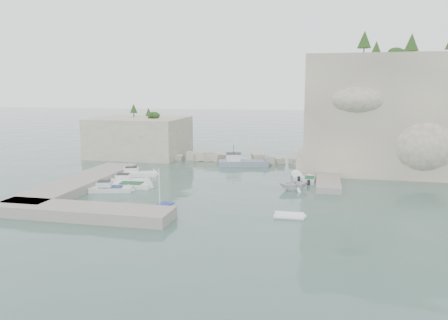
% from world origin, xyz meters
% --- Properties ---
extents(ground, '(400.00, 400.00, 0.00)m').
position_xyz_m(ground, '(0.00, 0.00, 0.00)').
color(ground, '#3F5F55').
rests_on(ground, ground).
extents(cliff_east, '(26.00, 22.00, 17.00)m').
position_xyz_m(cliff_east, '(23.00, 23.00, 8.50)').
color(cliff_east, beige).
rests_on(cliff_east, ground).
extents(cliff_terrace, '(8.00, 10.00, 2.50)m').
position_xyz_m(cliff_terrace, '(13.00, 18.00, 1.25)').
color(cliff_terrace, beige).
rests_on(cliff_terrace, ground).
extents(outcrop_west, '(16.00, 14.00, 7.00)m').
position_xyz_m(outcrop_west, '(-20.00, 25.00, 3.50)').
color(outcrop_west, beige).
rests_on(outcrop_west, ground).
extents(quay_west, '(5.00, 24.00, 1.10)m').
position_xyz_m(quay_west, '(-17.00, -1.00, 0.55)').
color(quay_west, '#9E9689').
rests_on(quay_west, ground).
extents(quay_south, '(18.00, 4.00, 1.10)m').
position_xyz_m(quay_south, '(-10.00, -12.50, 0.55)').
color(quay_south, '#9E9689').
rests_on(quay_south, ground).
extents(ledge_east, '(3.00, 16.00, 0.80)m').
position_xyz_m(ledge_east, '(13.50, 10.00, 0.40)').
color(ledge_east, '#9E9689').
rests_on(ledge_east, ground).
extents(breakwater, '(28.00, 3.00, 1.40)m').
position_xyz_m(breakwater, '(-1.00, 22.00, 0.70)').
color(breakwater, beige).
rests_on(breakwater, ground).
extents(motorboat_a, '(6.33, 3.54, 1.40)m').
position_xyz_m(motorboat_a, '(-12.99, 7.42, 0.00)').
color(motorboat_a, white).
rests_on(motorboat_a, ground).
extents(motorboat_b, '(6.01, 3.17, 1.40)m').
position_xyz_m(motorboat_b, '(-11.95, 2.50, 0.00)').
color(motorboat_b, white).
rests_on(motorboat_b, ground).
extents(motorboat_c, '(5.69, 2.48, 0.70)m').
position_xyz_m(motorboat_c, '(-10.70, 0.40, 0.00)').
color(motorboat_c, silver).
rests_on(motorboat_c, ground).
extents(motorboat_d, '(5.78, 3.05, 1.40)m').
position_xyz_m(motorboat_d, '(-12.22, -2.17, 0.00)').
color(motorboat_d, silver).
rests_on(motorboat_d, ground).
extents(rowboat, '(4.60, 3.67, 0.85)m').
position_xyz_m(rowboat, '(-3.35, -8.96, 0.00)').
color(rowboat, silver).
rests_on(rowboat, ground).
extents(inflatable_dinghy, '(3.15, 1.54, 0.44)m').
position_xyz_m(inflatable_dinghy, '(9.62, -8.26, 0.00)').
color(inflatable_dinghy, white).
rests_on(inflatable_dinghy, ground).
extents(tender_east_a, '(4.67, 4.41, 1.95)m').
position_xyz_m(tender_east_a, '(9.34, 3.58, 0.00)').
color(tender_east_a, white).
rests_on(tender_east_a, ground).
extents(tender_east_b, '(1.49, 4.17, 0.70)m').
position_xyz_m(tender_east_b, '(11.08, 8.79, 0.00)').
color(tender_east_b, silver).
rests_on(tender_east_b, ground).
extents(tender_east_c, '(2.14, 4.69, 0.70)m').
position_xyz_m(tender_east_c, '(9.35, 11.01, 0.00)').
color(tender_east_c, white).
rests_on(tender_east_c, ground).
extents(tender_east_d, '(4.98, 2.06, 1.89)m').
position_xyz_m(tender_east_d, '(11.02, 14.11, 0.00)').
color(tender_east_d, silver).
rests_on(tender_east_d, ground).
extents(work_boat, '(9.03, 4.41, 2.20)m').
position_xyz_m(work_boat, '(0.36, 18.81, 0.00)').
color(work_boat, slate).
rests_on(work_boat, ground).
extents(rowboat_mast, '(0.10, 0.10, 4.20)m').
position_xyz_m(rowboat_mast, '(-3.35, -8.96, 2.53)').
color(rowboat_mast, white).
rests_on(rowboat_mast, rowboat).
extents(vegetation, '(53.48, 13.88, 13.40)m').
position_xyz_m(vegetation, '(17.83, 24.40, 17.93)').
color(vegetation, '#1E4219').
rests_on(vegetation, ground).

